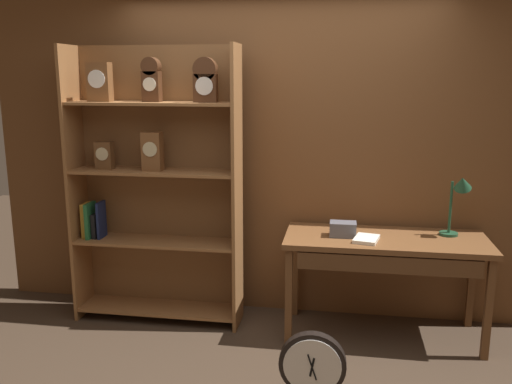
# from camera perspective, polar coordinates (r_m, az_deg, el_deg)

# --- Properties ---
(back_wood_panel) EXTENTS (4.80, 0.05, 2.60)m
(back_wood_panel) POSITION_cam_1_polar(r_m,az_deg,el_deg) (4.35, 2.69, 3.85)
(back_wood_panel) COLOR brown
(back_wood_panel) RESTS_ON ground
(bookshelf) EXTENTS (1.32, 0.33, 2.15)m
(bookshelf) POSITION_cam_1_polar(r_m,az_deg,el_deg) (4.29, -10.73, 1.17)
(bookshelf) COLOR brown
(bookshelf) RESTS_ON ground
(workbench) EXTENTS (1.46, 0.62, 0.77)m
(workbench) POSITION_cam_1_polar(r_m,az_deg,el_deg) (4.09, 13.44, -5.90)
(workbench) COLOR brown
(workbench) RESTS_ON ground
(desk_lamp) EXTENTS (0.21, 0.21, 0.48)m
(desk_lamp) POSITION_cam_1_polar(r_m,az_deg,el_deg) (4.17, 20.52, -0.26)
(desk_lamp) COLOR #1E472D
(desk_lamp) RESTS_ON workbench
(toolbox_small) EXTENTS (0.19, 0.13, 0.11)m
(toolbox_small) POSITION_cam_1_polar(r_m,az_deg,el_deg) (4.04, 9.11, -3.87)
(toolbox_small) COLOR #595960
(toolbox_small) RESTS_ON workbench
(open_repair_manual) EXTENTS (0.20, 0.25, 0.02)m
(open_repair_manual) POSITION_cam_1_polar(r_m,az_deg,el_deg) (3.97, 11.50, -4.85)
(open_repair_manual) COLOR silver
(open_repair_manual) RESTS_ON workbench
(round_clock_large) EXTENTS (0.40, 0.11, 0.44)m
(round_clock_large) POSITION_cam_1_polar(r_m,az_deg,el_deg) (3.42, 5.94, -17.76)
(round_clock_large) COLOR black
(round_clock_large) RESTS_ON ground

